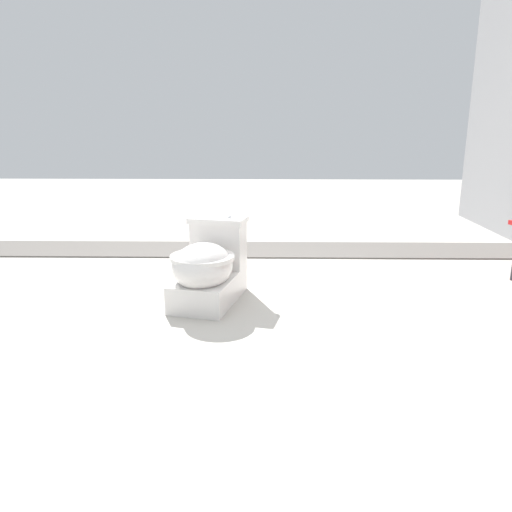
{
  "coord_description": "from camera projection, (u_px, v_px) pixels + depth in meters",
  "views": [
    {
      "loc": [
        3.1,
        0.27,
        1.1
      ],
      "look_at": [
        0.1,
        0.22,
        0.3
      ],
      "focal_mm": 35.0,
      "sensor_mm": 36.0,
      "label": 1
    }
  ],
  "objects": [
    {
      "name": "toilet",
      "position": [
        208.0,
        268.0,
        3.13
      ],
      "size": [
        0.7,
        0.51,
        0.52
      ],
      "rotation": [
        0.0,
        0.0,
        -0.23
      ],
      "color": "white",
      "rests_on": "ground"
    },
    {
      "name": "ground_plane",
      "position": [
        223.0,
        296.0,
        3.29
      ],
      "size": [
        14.0,
        14.0,
        0.0
      ],
      "primitive_type": "plane",
      "color": "#B7B2A8"
    },
    {
      "name": "gravel_strip",
      "position": [
        290.0,
        250.0,
        4.45
      ],
      "size": [
        0.56,
        8.0,
        0.01
      ],
      "primitive_type": "cube",
      "color": "#605B56",
      "rests_on": "ground"
    }
  ]
}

